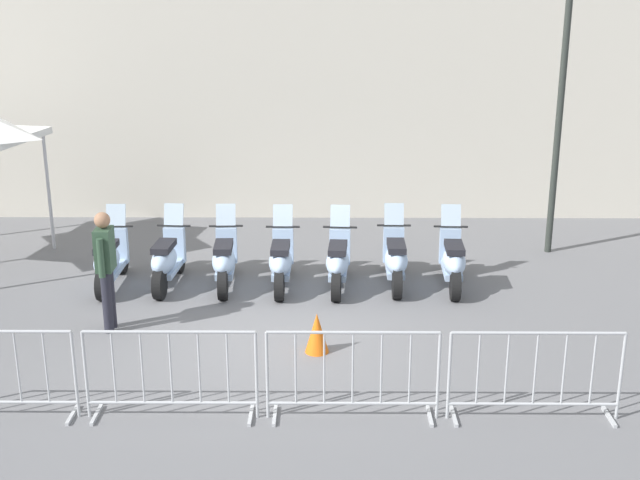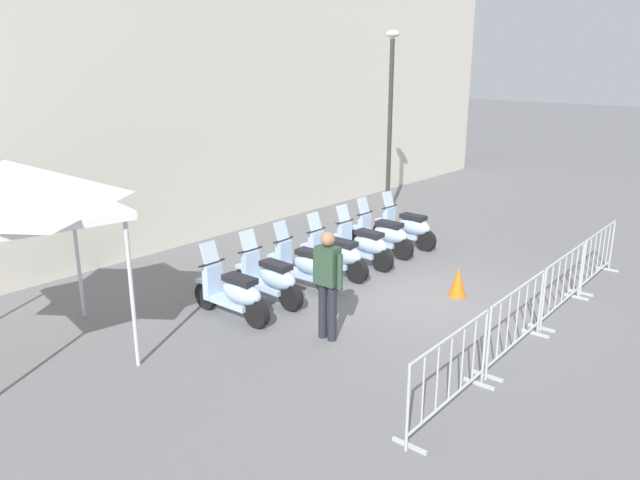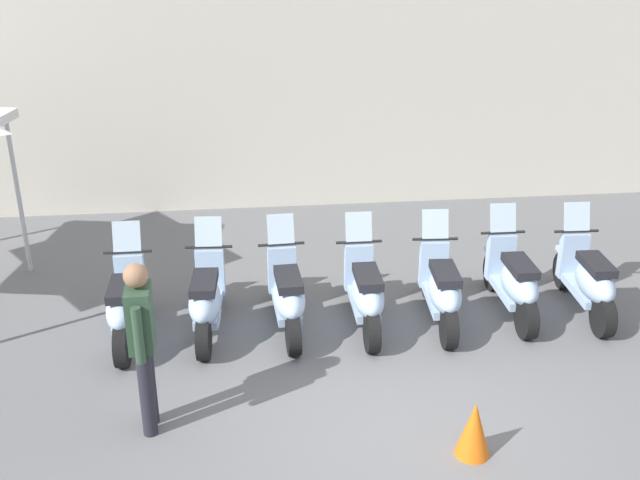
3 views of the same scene
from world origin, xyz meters
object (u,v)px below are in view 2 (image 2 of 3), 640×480
at_px(motorcycle_2, 304,266).
at_px(barrier_segment_2, 563,284).
at_px(barrier_segment_1, 516,322).
at_px(street_lamp, 390,106).
at_px(motorcycle_6, 407,228).
at_px(barrier_segment_3, 598,256).
at_px(barrier_segment_0, 450,375).
at_px(motorcycle_0, 233,293).
at_px(canopy_tent, 9,189).
at_px(motorcycle_3, 336,255).
at_px(motorcycle_1, 270,278).
at_px(officer_near_row_end, 328,279).
at_px(motorcycle_5, 383,235).
at_px(traffic_cone, 458,282).
at_px(motorcycle_4, 363,245).

bearing_deg(motorcycle_2, barrier_segment_2, -54.50).
xyz_separation_m(barrier_segment_1, street_lamp, (4.57, 7.04, 2.56)).
bearing_deg(barrier_segment_2, motorcycle_6, 78.22).
bearing_deg(barrier_segment_3, barrier_segment_0, -169.28).
distance_m(motorcycle_0, motorcycle_2, 1.84).
height_order(motorcycle_0, canopy_tent, canopy_tent).
bearing_deg(canopy_tent, motorcycle_0, -10.79).
distance_m(motorcycle_2, barrier_segment_3, 5.76).
height_order(motorcycle_3, street_lamp, street_lamp).
relative_size(motorcycle_2, canopy_tent, 0.59).
xyz_separation_m(barrier_segment_1, canopy_tent, (-5.51, 4.33, 1.99)).
distance_m(motorcycle_2, street_lamp, 6.55).
distance_m(motorcycle_1, officer_near_row_end, 1.88).
bearing_deg(street_lamp, motorcycle_5, -137.50).
distance_m(canopy_tent, traffic_cone, 7.50).
height_order(motorcycle_0, motorcycle_3, same).
distance_m(street_lamp, canopy_tent, 10.45).
relative_size(motorcycle_4, motorcycle_5, 1.00).
bearing_deg(motorcycle_0, barrier_segment_0, -83.44).
bearing_deg(barrier_segment_1, motorcycle_1, 111.80).
xyz_separation_m(barrier_segment_0, canopy_tent, (-3.51, 4.71, 1.99)).
bearing_deg(motorcycle_1, traffic_cone, -34.50).
xyz_separation_m(barrier_segment_0, traffic_cone, (3.26, 2.39, -0.25)).
height_order(motorcycle_1, motorcycle_2, same).
relative_size(motorcycle_0, barrier_segment_1, 0.90).
distance_m(motorcycle_6, officer_near_row_end, 5.39).
relative_size(motorcycle_1, motorcycle_3, 1.00).
relative_size(barrier_segment_1, barrier_segment_3, 1.00).
bearing_deg(canopy_tent, motorcycle_6, 3.16).
bearing_deg(barrier_segment_0, motorcycle_4, 56.90).
xyz_separation_m(motorcycle_0, motorcycle_2, (1.80, 0.37, 0.00)).
xyz_separation_m(motorcycle_1, motorcycle_4, (2.71, 0.45, 0.00)).
relative_size(motorcycle_1, barrier_segment_3, 0.90).
xyz_separation_m(motorcycle_3, motorcycle_5, (1.78, 0.43, 0.00)).
distance_m(motorcycle_6, barrier_segment_3, 4.18).
bearing_deg(motorcycle_2, motorcycle_6, 10.61).
distance_m(motorcycle_6, street_lamp, 3.83).
xyz_separation_m(motorcycle_0, motorcycle_5, (4.48, 0.93, 0.00)).
distance_m(barrier_segment_1, officer_near_row_end, 2.83).
bearing_deg(barrier_segment_2, street_lamp, 68.86).
xyz_separation_m(motorcycle_4, motorcycle_6, (1.79, 0.39, 0.00)).
bearing_deg(traffic_cone, motorcycle_3, 114.69).
relative_size(motorcycle_0, traffic_cone, 3.12).
relative_size(barrier_segment_3, canopy_tent, 0.66).
height_order(motorcycle_4, traffic_cone, motorcycle_4).
distance_m(motorcycle_0, barrier_segment_3, 7.13).
relative_size(barrier_segment_3, street_lamp, 0.38).
bearing_deg(barrier_segment_3, motorcycle_0, 155.12).
bearing_deg(barrier_segment_1, motorcycle_6, 58.69).
height_order(motorcycle_0, motorcycle_1, same).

